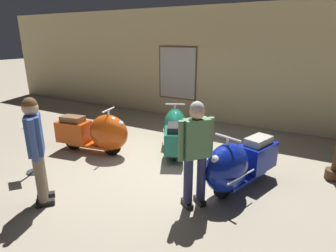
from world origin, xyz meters
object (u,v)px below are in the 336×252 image
(scooter_1, at_px, (175,130))
(info_stanchion, at_px, (31,151))
(visitor_1, at_px, (36,144))
(scooter_0, at_px, (98,133))
(scooter_2, at_px, (237,165))
(visitor_0, at_px, (196,148))

(scooter_1, bearing_deg, info_stanchion, 115.52)
(scooter_1, bearing_deg, visitor_1, 138.13)
(scooter_1, bearing_deg, scooter_0, 100.46)
(scooter_1, xyz_separation_m, info_stanchion, (-1.78, -2.32, -0.02))
(scooter_2, distance_m, visitor_1, 3.09)
(scooter_0, bearing_deg, scooter_1, 27.57)
(scooter_0, relative_size, scooter_1, 1.05)
(visitor_1, height_order, info_stanchion, visitor_1)
(scooter_1, distance_m, visitor_1, 3.03)
(visitor_1, bearing_deg, visitor_0, -23.21)
(scooter_2, bearing_deg, info_stanchion, -52.11)
(scooter_2, bearing_deg, scooter_1, -104.06)
(scooter_0, relative_size, info_stanchion, 1.68)
(visitor_0, bearing_deg, info_stanchion, 48.64)
(visitor_1, bearing_deg, info_stanchion, 100.98)
(visitor_0, bearing_deg, scooter_0, 22.66)
(scooter_2, distance_m, visitor_0, 0.97)
(visitor_0, relative_size, visitor_1, 0.98)
(scooter_1, bearing_deg, visitor_0, -171.91)
(visitor_0, distance_m, visitor_1, 2.31)
(scooter_1, height_order, visitor_0, visitor_0)
(scooter_0, height_order, info_stanchion, info_stanchion)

